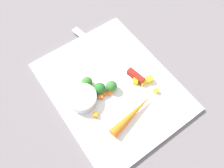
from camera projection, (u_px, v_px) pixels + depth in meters
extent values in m
plane|color=slate|center=(112.00, 87.00, 0.71)|extent=(4.00, 4.00, 0.00)
cube|color=white|center=(112.00, 86.00, 0.70)|extent=(0.45, 0.36, 0.01)
cylinder|color=#B8BEC4|center=(82.00, 98.00, 0.66)|extent=(0.09, 0.09, 0.03)
cube|color=silver|center=(91.00, 42.00, 0.78)|extent=(0.18, 0.06, 0.00)
cube|color=maroon|center=(136.00, 76.00, 0.70)|extent=(0.06, 0.03, 0.02)
cone|color=orange|center=(133.00, 114.00, 0.64)|extent=(0.06, 0.17, 0.03)
cube|color=orange|center=(101.00, 96.00, 0.67)|extent=(0.02, 0.02, 0.01)
cube|color=orange|center=(95.00, 115.00, 0.65)|extent=(0.02, 0.02, 0.01)
cube|color=orange|center=(108.00, 93.00, 0.68)|extent=(0.02, 0.02, 0.01)
cube|color=orange|center=(103.00, 90.00, 0.69)|extent=(0.02, 0.01, 0.01)
cube|color=orange|center=(89.00, 84.00, 0.69)|extent=(0.02, 0.02, 0.01)
cube|color=orange|center=(103.00, 93.00, 0.68)|extent=(0.02, 0.02, 0.01)
cube|color=orange|center=(110.00, 90.00, 0.68)|extent=(0.02, 0.02, 0.01)
cube|color=orange|center=(97.00, 88.00, 0.69)|extent=(0.02, 0.02, 0.02)
cube|color=yellow|center=(149.00, 79.00, 0.70)|extent=(0.02, 0.02, 0.02)
cube|color=yellow|center=(143.00, 82.00, 0.70)|extent=(0.02, 0.02, 0.02)
cube|color=yellow|center=(136.00, 81.00, 0.70)|extent=(0.02, 0.02, 0.02)
cube|color=yellow|center=(156.00, 91.00, 0.68)|extent=(0.02, 0.02, 0.01)
cylinder|color=#91B457|center=(87.00, 84.00, 0.70)|extent=(0.01, 0.01, 0.01)
sphere|color=#397529|center=(87.00, 82.00, 0.68)|extent=(0.03, 0.03, 0.03)
cylinder|color=#7FBF68|center=(100.00, 91.00, 0.69)|extent=(0.01, 0.01, 0.01)
sphere|color=#286B2A|center=(100.00, 88.00, 0.67)|extent=(0.04, 0.04, 0.04)
cylinder|color=#95C168|center=(111.00, 88.00, 0.69)|extent=(0.01, 0.01, 0.01)
sphere|color=#357330|center=(111.00, 86.00, 0.68)|extent=(0.03, 0.03, 0.03)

